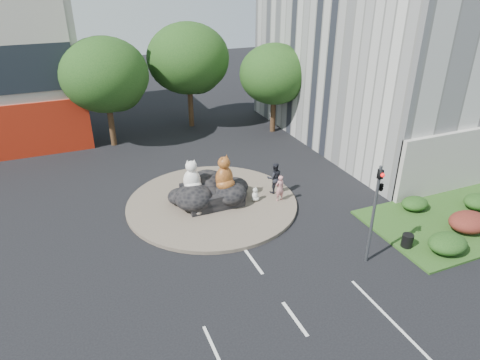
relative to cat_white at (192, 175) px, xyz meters
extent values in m
plane|color=black|center=(1.10, -10.19, -2.05)|extent=(120.00, 120.00, 0.00)
cylinder|color=brown|center=(1.10, -0.19, -1.95)|extent=(10.00, 10.00, 0.20)
cube|color=#264617|center=(13.10, -7.19, -1.99)|extent=(10.00, 6.00, 0.12)
cylinder|color=#382314|center=(-2.90, 11.81, -0.18)|extent=(0.44, 0.44, 3.74)
ellipsoid|color=#153912|center=(-2.90, 11.81, 3.47)|extent=(6.46, 6.46, 5.49)
sphere|color=#153912|center=(-2.10, 12.31, 2.62)|extent=(4.25, 4.25, 4.25)
sphere|color=#153912|center=(-3.60, 11.51, 2.88)|extent=(3.74, 3.74, 3.74)
cylinder|color=#382314|center=(4.10, 13.81, -0.07)|extent=(0.44, 0.44, 3.96)
ellipsoid|color=#153912|center=(4.10, 13.81, 3.80)|extent=(6.84, 6.84, 5.81)
sphere|color=#153912|center=(4.90, 14.31, 2.90)|extent=(4.50, 4.50, 4.50)
sphere|color=#153912|center=(3.40, 13.51, 3.17)|extent=(3.96, 3.96, 3.96)
cylinder|color=#382314|center=(10.10, 9.81, -0.40)|extent=(0.44, 0.44, 3.30)
ellipsoid|color=#153912|center=(10.10, 9.81, 2.82)|extent=(5.70, 5.70, 4.84)
sphere|color=#153912|center=(10.90, 10.31, 2.07)|extent=(3.75, 3.75, 3.75)
sphere|color=#153912|center=(9.40, 9.51, 2.30)|extent=(3.30, 3.30, 3.30)
ellipsoid|color=#153912|center=(10.10, -9.19, -1.48)|extent=(2.00, 1.60, 0.90)
ellipsoid|color=#4D1C14|center=(12.60, -8.19, -1.44)|extent=(2.20, 1.76, 0.99)
ellipsoid|color=#153912|center=(15.10, -6.69, -1.53)|extent=(1.80, 1.44, 0.81)
ellipsoid|color=#153912|center=(11.60, -5.39, -1.57)|extent=(1.60, 1.28, 0.72)
cylinder|color=#595B60|center=(6.10, -8.19, 0.45)|extent=(0.14, 0.14, 5.00)
imported|color=black|center=(6.10, -8.19, 2.15)|extent=(0.21, 0.26, 1.30)
imported|color=black|center=(6.30, -8.19, 1.95)|extent=(0.26, 1.24, 0.50)
sphere|color=red|center=(6.10, -8.37, 2.60)|extent=(0.18, 0.18, 0.18)
cylinder|color=#595B60|center=(14.10, -2.19, 1.95)|extent=(0.18, 0.18, 8.00)
cylinder|color=#595B60|center=(13.10, -2.19, 5.95)|extent=(2.00, 0.12, 0.12)
cube|color=silver|center=(12.10, -2.19, 5.85)|extent=(0.50, 0.22, 0.12)
imported|color=tan|center=(4.84, -1.60, -1.04)|extent=(0.63, 0.46, 1.62)
imported|color=black|center=(5.00, -0.56, -0.88)|extent=(1.05, 0.88, 1.95)
cylinder|color=black|center=(8.60, -8.11, -1.60)|extent=(0.64, 0.64, 0.67)
camera|label=1|loc=(-5.88, -21.18, 10.56)|focal=32.00mm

